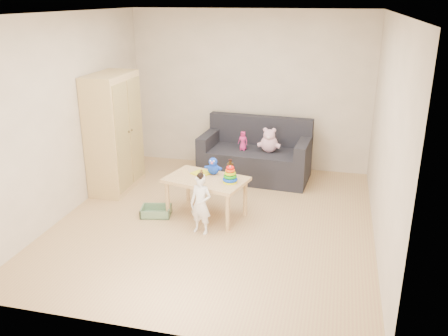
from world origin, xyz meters
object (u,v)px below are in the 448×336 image
(sofa, at_px, (255,164))
(play_table, at_px, (206,197))
(wardrobe, at_px, (114,133))
(toddler, at_px, (201,205))

(sofa, xyz_separation_m, play_table, (-0.37, -1.54, 0.03))
(wardrobe, height_order, sofa, wardrobe)
(wardrobe, bearing_deg, toddler, -33.80)
(sofa, distance_m, toddler, 2.04)
(sofa, relative_size, toddler, 2.28)
(toddler, bearing_deg, sofa, 93.79)
(sofa, bearing_deg, wardrobe, -151.18)
(sofa, distance_m, play_table, 1.59)
(play_table, relative_size, toddler, 1.37)
(wardrobe, relative_size, toddler, 2.33)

